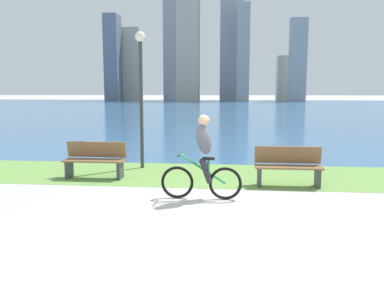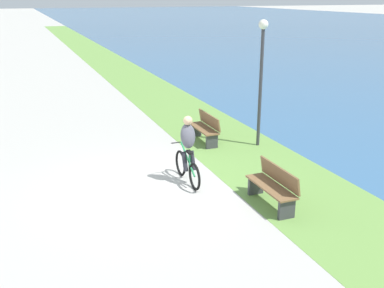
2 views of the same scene
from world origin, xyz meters
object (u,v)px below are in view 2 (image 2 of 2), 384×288
(cyclist_lead, at_px, (188,150))
(bench_far_along_path, at_px, (205,128))
(bench_near_path, at_px, (273,186))
(lamppost_tall, at_px, (262,65))

(cyclist_lead, xyz_separation_m, bench_far_along_path, (-2.81, 1.65, -0.39))
(cyclist_lead, height_order, bench_near_path, cyclist_lead)
(bench_near_path, bearing_deg, lamppost_tall, 155.14)
(lamppost_tall, bearing_deg, bench_far_along_path, -122.19)
(cyclist_lead, height_order, lamppost_tall, lamppost_tall)
(bench_far_along_path, xyz_separation_m, lamppost_tall, (0.87, 1.39, 2.01))
(bench_far_along_path, distance_m, lamppost_tall, 2.60)
(cyclist_lead, distance_m, bench_far_along_path, 3.28)
(bench_near_path, distance_m, lamppost_tall, 4.63)
(cyclist_lead, distance_m, lamppost_tall, 3.95)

